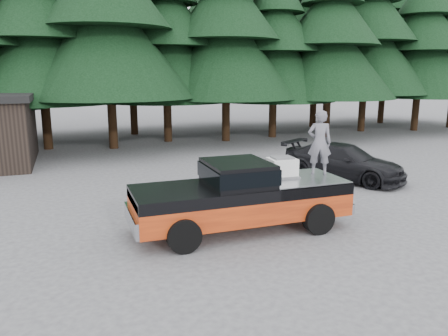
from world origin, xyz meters
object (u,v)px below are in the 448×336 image
object	(u,v)px
pickup_truck	(241,206)
man_on_bed	(320,143)
parked_car	(343,162)
air_compressor	(282,168)

from	to	relation	value
pickup_truck	man_on_bed	bearing A→B (deg)	4.23
pickup_truck	man_on_bed	xyz separation A→B (m)	(2.51, 0.19, 1.60)
man_on_bed	parked_car	xyz separation A→B (m)	(3.57, 3.83, -1.55)
pickup_truck	air_compressor	distance (m)	1.65
pickup_truck	air_compressor	world-z (taller)	air_compressor
pickup_truck	man_on_bed	size ratio (longest dim) A/B	3.22
air_compressor	parked_car	world-z (taller)	air_compressor
man_on_bed	pickup_truck	bearing A→B (deg)	28.96
man_on_bed	parked_car	distance (m)	5.46
air_compressor	man_on_bed	bearing A→B (deg)	0.37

